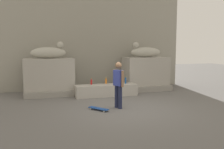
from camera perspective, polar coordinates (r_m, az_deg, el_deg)
The scene contains 13 objects.
ground_plane at distance 8.86m, azimuth 2.61°, elevation -7.88°, with size 40.00×40.00×0.00m, color #605E5B.
facade_wall at distance 13.23m, azimuth -4.31°, elevation 9.44°, with size 9.71×0.60×5.79m, color gray.
pedestal_left at distance 11.63m, azimuth -14.55°, elevation -0.45°, with size 2.22×1.27×1.68m, color #A39E93.
pedestal_right at distance 12.77m, azimuth 7.84°, elevation 0.28°, with size 2.22×1.27×1.68m, color #A39E93.
statue_reclining_left at distance 11.56m, azimuth -14.53°, elevation 5.09°, with size 1.65×0.73×0.78m.
statue_reclining_right at distance 12.69m, azimuth 7.77°, elevation 5.33°, with size 1.62×0.63×0.78m.
ledge_block at distance 10.96m, azimuth -1.37°, elevation -3.74°, with size 2.79×0.72×0.52m, color #A39E93.
skater at distance 8.67m, azimuth 1.51°, elevation -1.98°, with size 0.32×0.51×1.67m.
skateboard at distance 8.54m, azimuth -3.19°, elevation -7.99°, with size 0.64×0.76×0.08m.
bottle_blue at distance 11.22m, azimuth 3.22°, elevation -1.45°, with size 0.07×0.07×0.33m.
bottle_red at distance 10.96m, azimuth -4.88°, elevation -1.78°, with size 0.08×0.08×0.28m.
bottle_orange at distance 11.17m, azimuth -1.42°, elevation -1.58°, with size 0.07×0.07×0.29m.
stair_step at distance 11.44m, azimuth -2.02°, elevation -3.95°, with size 7.09×0.50×0.26m, color gray.
Camera 1 is at (-2.85, -8.10, 2.18)m, focal length 38.86 mm.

